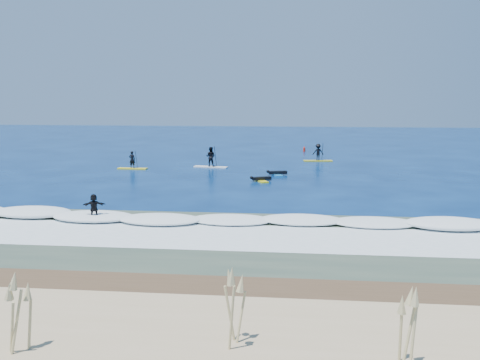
# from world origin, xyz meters

# --- Properties ---
(ground) EXTENTS (160.00, 160.00, 0.00)m
(ground) POSITION_xyz_m (0.00, 0.00, 0.00)
(ground) COLOR #031B44
(ground) RESTS_ON ground
(wet_sand_strip) EXTENTS (90.00, 5.00, 0.08)m
(wet_sand_strip) POSITION_xyz_m (0.00, -21.50, 0.00)
(wet_sand_strip) COLOR #493622
(wet_sand_strip) RESTS_ON ground
(shallow_water) EXTENTS (90.00, 13.00, 0.01)m
(shallow_water) POSITION_xyz_m (0.00, -14.00, 0.01)
(shallow_water) COLOR #324435
(shallow_water) RESTS_ON ground
(breaking_wave) EXTENTS (40.00, 6.00, 0.30)m
(breaking_wave) POSITION_xyz_m (0.00, -10.00, 0.00)
(breaking_wave) COLOR white
(breaking_wave) RESTS_ON ground
(whitewater) EXTENTS (34.00, 5.00, 0.02)m
(whitewater) POSITION_xyz_m (0.00, -13.00, 0.00)
(whitewater) COLOR silver
(whitewater) RESTS_ON ground
(dune_grass) EXTENTS (40.00, 4.00, 1.70)m
(dune_grass) POSITION_xyz_m (0.00, -27.00, 1.85)
(dune_grass) COLOR #CAB87C
(dune_grass) RESTS_ON dune
(sup_paddler_left) EXTENTS (2.90, 0.83, 2.01)m
(sup_paddler_left) POSITION_xyz_m (-11.12, 10.68, 0.63)
(sup_paddler_left) COLOR yellow
(sup_paddler_left) RESTS_ON ground
(sup_paddler_center) EXTENTS (3.49, 1.47, 2.38)m
(sup_paddler_center) POSITION_xyz_m (-3.75, 12.60, 0.89)
(sup_paddler_center) COLOR white
(sup_paddler_center) RESTS_ON ground
(sup_paddler_right) EXTENTS (3.17, 1.08, 2.18)m
(sup_paddler_right) POSITION_xyz_m (7.00, 18.69, 0.85)
(sup_paddler_right) COLOR gold
(sup_paddler_right) RESTS_ON ground
(prone_paddler_near) EXTENTS (1.78, 2.37, 0.49)m
(prone_paddler_near) POSITION_xyz_m (1.72, 4.73, 0.17)
(prone_paddler_near) COLOR yellow
(prone_paddler_near) RESTS_ON ground
(prone_paddler_far) EXTENTS (1.87, 2.45, 0.50)m
(prone_paddler_far) POSITION_xyz_m (2.94, 8.24, 0.17)
(prone_paddler_far) COLOR #1974BB
(prone_paddler_far) RESTS_ON ground
(wave_surfer) EXTENTS (2.11, 1.07, 1.47)m
(wave_surfer) POSITION_xyz_m (-6.74, -10.56, 0.83)
(wave_surfer) COLOR silver
(wave_surfer) RESTS_ON breaking_wave
(marker_buoy) EXTENTS (0.30, 0.30, 0.71)m
(marker_buoy) POSITION_xyz_m (5.66, 28.36, 0.31)
(marker_buoy) COLOR red
(marker_buoy) RESTS_ON ground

